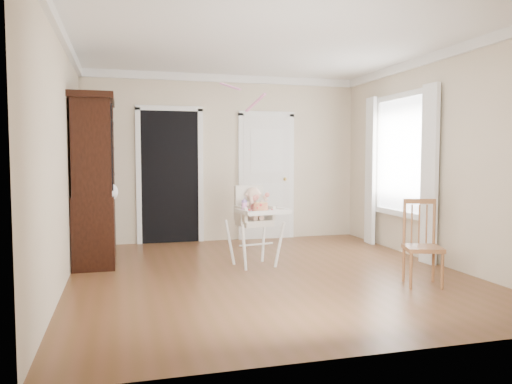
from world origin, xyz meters
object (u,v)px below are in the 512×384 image
object	(u,v)px
cake	(261,207)
dining_chair	(422,245)
high_chair	(255,216)
sippy_cup	(244,205)
china_cabinet	(94,180)

from	to	relation	value
cake	dining_chair	bearing A→B (deg)	-37.55
high_chair	cake	bearing A→B (deg)	-96.97
sippy_cup	dining_chair	size ratio (longest dim) A/B	0.18
china_cabinet	dining_chair	world-z (taller)	china_cabinet
high_chair	china_cabinet	size ratio (longest dim) A/B	0.48
high_chair	sippy_cup	world-z (taller)	high_chair
sippy_cup	cake	bearing A→B (deg)	-27.80
sippy_cup	china_cabinet	xyz separation A→B (m)	(-1.77, 0.88, 0.28)
high_chair	dining_chair	world-z (taller)	high_chair
china_cabinet	sippy_cup	bearing A→B (deg)	-26.32
cake	china_cabinet	world-z (taller)	china_cabinet
sippy_cup	dining_chair	xyz separation A→B (m)	(1.66, -1.23, -0.36)
high_chair	china_cabinet	bearing A→B (deg)	148.24
china_cabinet	dining_chair	size ratio (longest dim) A/B	2.34
cake	high_chair	bearing A→B (deg)	93.84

